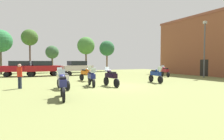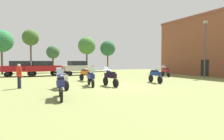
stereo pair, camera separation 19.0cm
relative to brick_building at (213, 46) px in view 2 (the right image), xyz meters
name	(u,v)px [view 2 (the right image)]	position (x,y,z in m)	size (l,w,h in m)	color
ground_plane	(114,86)	(-18.00, -4.48, -4.16)	(44.00, 52.00, 0.02)	olive
brick_building	(213,46)	(0.00, 0.00, 0.00)	(6.12, 14.96, 8.33)	brown
motorcycle_1	(155,75)	(-13.62, -4.10, -3.42)	(0.62, 2.13, 1.50)	black
motorcycle_2	(61,84)	(-22.74, -7.69, -3.41)	(0.67, 2.26, 1.51)	black
motorcycle_3	(110,77)	(-18.37, -4.51, -3.42)	(0.62, 2.19, 1.50)	black
motorcycle_5	(165,71)	(-8.12, 0.65, -3.44)	(0.76, 2.08, 1.46)	black
motorcycle_6	(91,77)	(-19.68, -3.77, -3.44)	(0.66, 2.15, 1.45)	black
motorcycle_7	(86,74)	(-18.83, 0.07, -3.42)	(0.77, 2.14, 1.49)	black
motorcycle_8	(62,79)	(-22.00, -4.31, -3.42)	(0.67, 2.19, 1.50)	black
car_1	(21,67)	(-24.52, 9.24, -2.98)	(4.57, 2.61, 2.00)	black
car_2	(42,67)	(-21.97, 8.68, -2.98)	(4.39, 2.03, 2.00)	black
car_4	(78,67)	(-17.33, 8.28, -2.98)	(4.53, 2.46, 2.00)	black
person_1	(19,74)	(-24.68, -2.70, -3.13)	(0.48, 0.48, 1.75)	#232A41
tree_1	(1,41)	(-27.09, 15.51, 0.87)	(3.39, 3.39, 6.74)	brown
tree_3	(108,48)	(-8.68, 16.76, 0.40)	(3.06, 3.06, 6.11)	brown
tree_4	(87,46)	(-13.44, 15.78, 0.67)	(3.23, 3.23, 6.47)	brown
tree_5	(31,38)	(-22.93, 16.93, 1.74)	(2.71, 2.71, 7.31)	brown
tree_7	(53,52)	(-19.42, 16.39, -0.64)	(2.27, 2.27, 4.69)	brown
lamp_post	(205,46)	(-5.03, -2.56, -0.42)	(0.44, 0.24, 6.67)	#47474C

